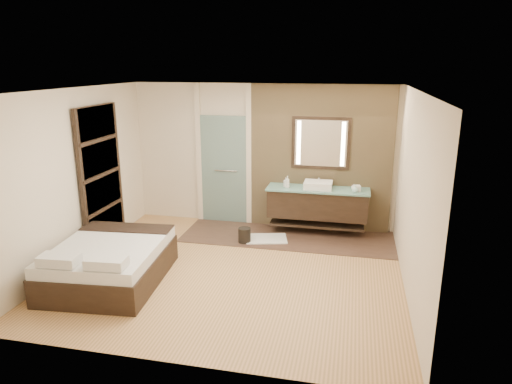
% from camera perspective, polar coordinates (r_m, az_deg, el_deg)
% --- Properties ---
extents(floor, '(5.00, 5.00, 0.00)m').
position_cam_1_polar(floor, '(7.03, -2.92, -9.92)').
color(floor, olive).
rests_on(floor, ground).
extents(tile_strip, '(3.80, 1.30, 0.01)m').
position_cam_1_polar(tile_strip, '(8.36, 3.94, -5.59)').
color(tile_strip, '#3B2720').
rests_on(tile_strip, floor).
extents(stone_wall, '(2.60, 0.08, 2.70)m').
position_cam_1_polar(stone_wall, '(8.51, 8.05, 4.12)').
color(stone_wall, '#A1865C').
rests_on(stone_wall, floor).
extents(vanity, '(1.85, 0.55, 0.88)m').
position_cam_1_polar(vanity, '(8.42, 7.69, -1.40)').
color(vanity, black).
rests_on(vanity, stone_wall).
extents(mirror_unit, '(1.06, 0.04, 0.96)m').
position_cam_1_polar(mirror_unit, '(8.41, 8.10, 6.05)').
color(mirror_unit, black).
rests_on(mirror_unit, stone_wall).
extents(frosted_door, '(1.10, 0.12, 2.70)m').
position_cam_1_polar(frosted_door, '(8.87, -4.02, 3.35)').
color(frosted_door, '#9DC7C1').
rests_on(frosted_door, floor).
extents(shoji_partition, '(0.06, 1.20, 2.40)m').
position_cam_1_polar(shoji_partition, '(8.08, -18.76, 1.78)').
color(shoji_partition, black).
rests_on(shoji_partition, floor).
extents(bed, '(1.61, 1.94, 0.70)m').
position_cam_1_polar(bed, '(6.95, -17.83, -8.40)').
color(bed, black).
rests_on(bed, floor).
extents(bath_mat, '(0.82, 0.66, 0.02)m').
position_cam_1_polar(bath_mat, '(8.22, 1.31, -5.86)').
color(bath_mat, silver).
rests_on(bath_mat, floor).
extents(waste_bin, '(0.22, 0.22, 0.27)m').
position_cam_1_polar(waste_bin, '(8.05, -1.45, -5.45)').
color(waste_bin, black).
rests_on(waste_bin, floor).
extents(tissue_box, '(0.14, 0.14, 0.10)m').
position_cam_1_polar(tissue_box, '(8.28, 12.49, 0.47)').
color(tissue_box, silver).
rests_on(tissue_box, vanity).
extents(soap_bottle_a, '(0.11, 0.11, 0.22)m').
position_cam_1_polar(soap_bottle_a, '(8.31, 3.94, 1.28)').
color(soap_bottle_a, white).
rests_on(soap_bottle_a, vanity).
extents(soap_bottle_b, '(0.08, 0.08, 0.17)m').
position_cam_1_polar(soap_bottle_b, '(8.39, 3.74, 1.26)').
color(soap_bottle_b, '#B2B2B2').
rests_on(soap_bottle_b, vanity).
extents(soap_bottle_c, '(0.11, 0.11, 0.14)m').
position_cam_1_polar(soap_bottle_c, '(8.16, 12.30, 0.39)').
color(soap_bottle_c, '#AAD6D4').
rests_on(soap_bottle_c, vanity).
extents(cup, '(0.14, 0.14, 0.09)m').
position_cam_1_polar(cup, '(8.29, 12.22, 0.48)').
color(cup, white).
rests_on(cup, vanity).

